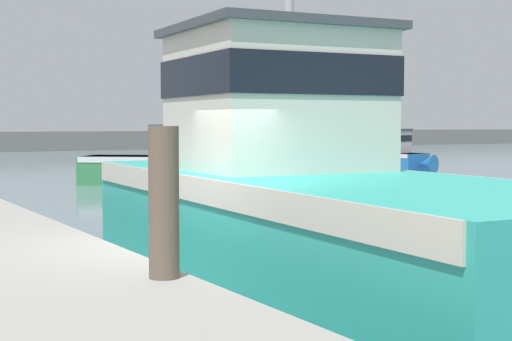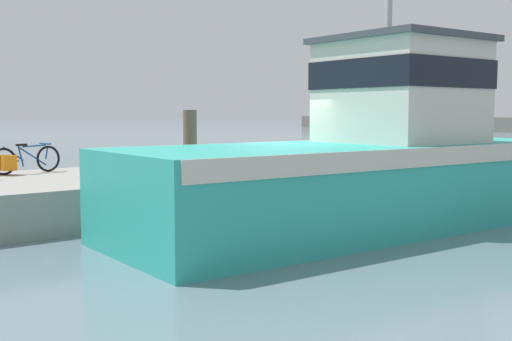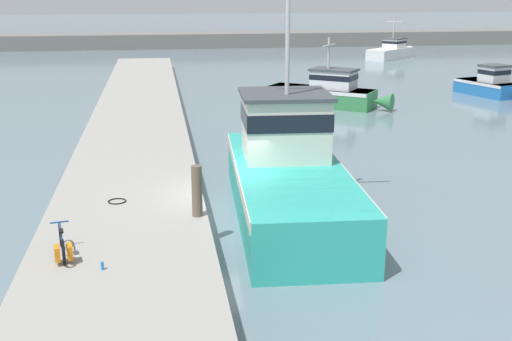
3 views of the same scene
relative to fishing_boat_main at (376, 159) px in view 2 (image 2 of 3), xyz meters
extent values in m
plane|color=slate|center=(-1.94, -0.58, -1.32)|extent=(320.00, 320.00, 0.00)
cube|color=gray|center=(-5.01, -0.58, -0.90)|extent=(4.54, 80.00, 0.84)
cube|color=teal|center=(-0.03, -0.55, -0.50)|extent=(3.82, 9.94, 1.64)
cube|color=beige|center=(-0.03, -0.55, 0.16)|extent=(3.88, 9.75, 0.33)
cube|color=beige|center=(0.04, 0.67, 1.31)|extent=(2.76, 2.69, 1.99)
cube|color=black|center=(0.04, 0.67, 1.66)|extent=(2.82, 2.75, 0.56)
cube|color=#3D4247|center=(0.04, 0.67, 2.37)|extent=(2.98, 2.91, 0.12)
torus|color=black|center=(-6.27, -5.18, -0.17)|extent=(0.17, 0.62, 0.62)
torus|color=black|center=(-6.49, -4.08, -0.17)|extent=(0.17, 0.62, 0.62)
cylinder|color=navy|center=(-6.31, -5.00, -0.24)|extent=(0.11, 0.38, 0.17)
cylinder|color=navy|center=(-6.35, -4.77, -0.07)|extent=(0.06, 0.15, 0.47)
cylinder|color=navy|center=(-6.32, -4.94, 0.00)|extent=(0.13, 0.49, 0.35)
cylinder|color=navy|center=(-6.41, -4.48, -0.08)|extent=(0.17, 0.70, 0.48)
cylinder|color=navy|center=(-6.42, -4.43, 0.15)|extent=(0.15, 0.57, 0.05)
cylinder|color=navy|center=(-6.48, -4.11, -0.01)|extent=(0.05, 0.11, 0.32)
cylinder|color=navy|center=(-6.47, -4.15, 0.19)|extent=(0.44, 0.12, 0.04)
cube|color=black|center=(-6.36, -4.74, 0.19)|extent=(0.14, 0.25, 0.05)
cube|color=orange|center=(-6.42, -5.16, -0.20)|extent=(0.18, 0.34, 0.34)
cube|color=orange|center=(-6.14, -5.10, -0.20)|extent=(0.18, 0.34, 0.34)
cylinder|color=brown|center=(-3.03, -2.38, 0.25)|extent=(0.29, 0.29, 1.45)
torus|color=black|center=(-5.31, -0.80, -0.46)|extent=(0.54, 0.54, 0.04)
camera|label=1|loc=(-5.90, -9.26, 1.00)|focal=55.00mm
camera|label=2|loc=(8.25, -9.86, 0.93)|focal=45.00mm
camera|label=3|loc=(-4.00, -19.26, 5.67)|focal=45.00mm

